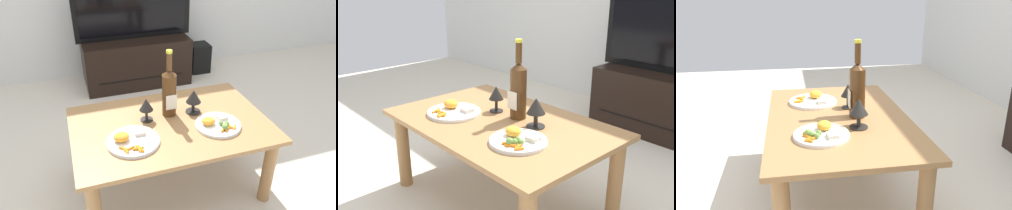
{
  "view_description": "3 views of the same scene",
  "coord_description": "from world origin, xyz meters",
  "views": [
    {
      "loc": [
        -0.5,
        -1.45,
        1.46
      ],
      "look_at": [
        -0.01,
        0.02,
        0.56
      ],
      "focal_mm": 34.93,
      "sensor_mm": 36.0,
      "label": 1
    },
    {
      "loc": [
        1.3,
        -1.13,
        1.14
      ],
      "look_at": [
        0.0,
        0.04,
        0.53
      ],
      "focal_mm": 40.27,
      "sensor_mm": 36.0,
      "label": 2
    },
    {
      "loc": [
        1.57,
        -0.23,
        1.06
      ],
      "look_at": [
        0.04,
        0.03,
        0.52
      ],
      "focal_mm": 34.88,
      "sensor_mm": 36.0,
      "label": 3
    }
  ],
  "objects": [
    {
      "name": "ground_plane",
      "position": [
        0.0,
        0.0,
        0.0
      ],
      "size": [
        6.4,
        6.4,
        0.0
      ],
      "primitive_type": "plane",
      "color": "beige"
    },
    {
      "name": "dining_table",
      "position": [
        0.0,
        0.0,
        0.37
      ],
      "size": [
        1.1,
        0.72,
        0.45
      ],
      "color": "#9E7042",
      "rests_on": "ground_plane"
    },
    {
      "name": "tv_stand",
      "position": [
        0.15,
        1.5,
        0.23
      ],
      "size": [
        1.01,
        0.5,
        0.46
      ],
      "color": "black",
      "rests_on": "ground_plane"
    },
    {
      "name": "wine_bottle",
      "position": [
        0.02,
        0.1,
        0.61
      ],
      "size": [
        0.08,
        0.08,
        0.4
      ],
      "color": "#4C2D14",
      "rests_on": "dining_table"
    },
    {
      "name": "goblet_left",
      "position": [
        -0.12,
        0.07,
        0.54
      ],
      "size": [
        0.08,
        0.08,
        0.14
      ],
      "color": "black",
      "rests_on": "dining_table"
    },
    {
      "name": "goblet_right",
      "position": [
        0.17,
        0.07,
        0.55
      ],
      "size": [
        0.09,
        0.09,
        0.14
      ],
      "color": "black",
      "rests_on": "dining_table"
    },
    {
      "name": "dinner_plate_left",
      "position": [
        -0.25,
        -0.11,
        0.46
      ],
      "size": [
        0.28,
        0.28,
        0.06
      ],
      "color": "white",
      "rests_on": "dining_table"
    },
    {
      "name": "dinner_plate_right",
      "position": [
        0.24,
        -0.11,
        0.46
      ],
      "size": [
        0.25,
        0.25,
        0.05
      ],
      "color": "white",
      "rests_on": "dining_table"
    }
  ]
}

